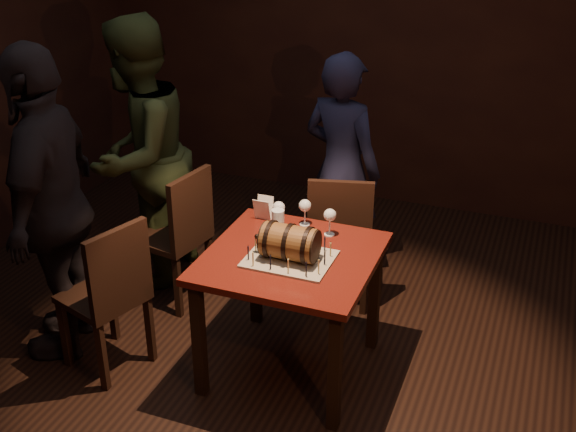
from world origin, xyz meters
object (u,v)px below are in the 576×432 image
Objects in this scene: wine_glass_mid at (305,207)px; person_back at (341,169)px; chair_left_rear at (180,230)px; person_left_rear at (139,156)px; chair_left_front at (111,291)px; pint_of_ale at (278,223)px; chair_back at (340,234)px; wine_glass_right at (330,216)px; barrel_cake at (289,242)px; pub_table at (291,272)px; person_left_front at (53,205)px; wine_glass_left at (279,209)px.

person_back is at bearing 91.87° from wine_glass_mid.
chair_left_rear is 0.51× the size of person_left_rear.
chair_left_front reaches higher than wine_glass_mid.
chair_back reaches higher than pint_of_ale.
wine_glass_right is 1.46m from person_left_rear.
barrel_cake reaches higher than chair_left_rear.
chair_left_rear is at bearing 155.28° from pub_table.
person_left_front reaches higher than chair_left_rear.
wine_glass_mid is at bearing 39.27° from chair_left_front.
chair_left_front reaches higher than wine_glass_left.
pub_table is 0.49× the size of person_left_rear.
chair_left_rear is 0.59× the size of person_back.
person_left_rear is at bearing 153.19° from barrel_cake.
person_left_front reaches higher than wine_glass_right.
pint_of_ale is 0.08× the size of person_left_rear.
wine_glass_left is 0.15m from wine_glass_mid.
pint_of_ale is (-0.10, -0.16, -0.04)m from wine_glass_mid.
pub_table is at bearing 65.35° from person_left_rear.
pint_of_ale reaches higher than pub_table.
pub_table is 0.40m from wine_glass_left.
person_back is at bearing 85.47° from pint_of_ale.
chair_left_front is (-0.74, -0.63, -0.35)m from wine_glass_left.
wine_glass_left is (-0.18, 0.28, 0.23)m from pub_table.
wine_glass_mid is at bearing 158.73° from wine_glass_right.
wine_glass_left and wine_glass_right have the same top height.
barrel_cake is 0.19× the size of person_left_front.
barrel_cake is 2.17× the size of wine_glass_left.
barrel_cake reaches higher than chair_left_front.
pint_of_ale is at bearing 91.87° from person_left_front.
person_back is at bearing 107.20° from chair_back.
wine_glass_right is (0.17, -0.07, 0.00)m from wine_glass_mid.
wine_glass_left is 0.10× the size of person_back.
person_left_rear is at bearing 167.45° from wine_glass_right.
pub_table is at bearing 81.75° from person_left_front.
chair_left_front is at bearing -162.33° from barrel_cake.
barrel_cake is at bearing 63.61° from person_left_rear.
person_left_front is at bearing -122.47° from chair_left_rear.
person_back is (-0.09, 1.21, -0.06)m from barrel_cake.
pub_table is at bearing -52.14° from pint_of_ale.
chair_left_front is at bearing -90.39° from chair_left_rear.
chair_back is 1.00× the size of chair_left_rear.
person_left_front is at bearing -172.56° from barrel_cake.
person_back reaches higher than pub_table.
chair_left_rear reaches higher than wine_glass_right.
chair_left_rear is 0.78m from chair_left_front.
wine_glass_mid is at bearing 98.27° from pub_table.
chair_left_rear is 0.58m from person_left_rear.
person_back is (-0.13, 0.41, 0.27)m from chair_back.
wine_glass_right is at bearing 77.87° from person_left_rear.
pint_of_ale is 0.85m from chair_left_rear.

